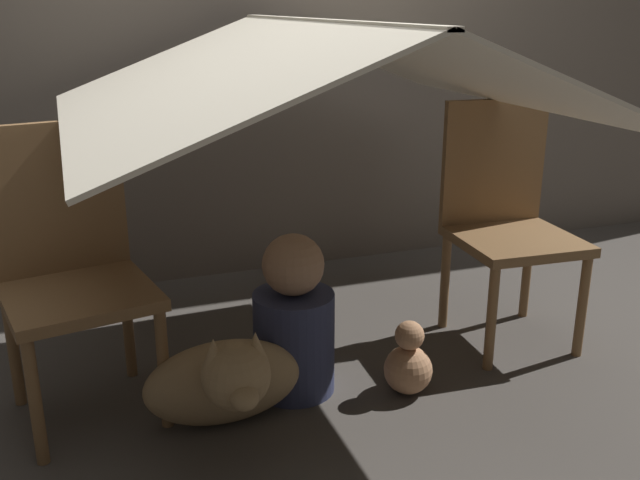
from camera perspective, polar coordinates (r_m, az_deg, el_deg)
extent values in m
plane|color=#47423D|center=(2.48, 0.66, -11.46)|extent=(8.80, 8.80, 0.00)
cube|color=#6B6056|center=(3.28, -6.90, 18.52)|extent=(7.00, 0.05, 2.50)
cylinder|color=brown|center=(2.16, -21.82, -11.96)|extent=(0.04, 0.04, 0.39)
cylinder|color=brown|center=(2.22, -12.39, -10.03)|extent=(0.04, 0.04, 0.39)
cylinder|color=brown|center=(2.48, -23.32, -8.05)|extent=(0.04, 0.04, 0.39)
cylinder|color=brown|center=(2.54, -15.12, -6.51)|extent=(0.04, 0.04, 0.39)
cube|color=brown|center=(2.26, -18.71, -4.23)|extent=(0.50, 0.50, 0.04)
cube|color=brown|center=(2.36, -20.42, 3.13)|extent=(0.42, 0.11, 0.47)
cylinder|color=brown|center=(2.56, 13.55, -6.14)|extent=(0.04, 0.04, 0.39)
cylinder|color=brown|center=(2.76, 20.23, -5.03)|extent=(0.04, 0.04, 0.39)
cylinder|color=brown|center=(2.86, 9.96, -3.27)|extent=(0.04, 0.04, 0.39)
cylinder|color=brown|center=(3.03, 16.21, -2.47)|extent=(0.04, 0.04, 0.39)
cube|color=brown|center=(2.72, 15.36, -0.03)|extent=(0.45, 0.45, 0.04)
cube|color=brown|center=(2.82, 13.74, 6.11)|extent=(0.42, 0.06, 0.47)
cube|color=silver|center=(2.14, -9.96, 12.95)|extent=(0.77, 1.60, 0.30)
cube|color=silver|center=(2.40, 8.91, 13.56)|extent=(0.77, 1.60, 0.30)
cube|color=silver|center=(2.23, 0.00, 17.14)|extent=(0.04, 1.60, 0.01)
cylinder|color=#2D3351|center=(2.38, -2.08, -8.16)|extent=(0.27, 0.27, 0.35)
sphere|color=#9E7556|center=(2.27, -2.16, -1.99)|extent=(0.20, 0.20, 0.20)
ellipsoid|color=#9E7F56|center=(2.24, -7.74, -11.20)|extent=(0.49, 0.18, 0.27)
sphere|color=#9E7F56|center=(2.03, -6.74, -10.69)|extent=(0.20, 0.20, 0.20)
ellipsoid|color=#9E7F56|center=(1.96, -6.10, -12.38)|extent=(0.08, 0.10, 0.07)
cone|color=#9E7F56|center=(1.98, -8.50, -8.94)|extent=(0.07, 0.07, 0.09)
cone|color=#9E7F56|center=(2.00, -5.17, -8.48)|extent=(0.07, 0.07, 0.09)
sphere|color=tan|center=(2.42, 7.06, -10.26)|extent=(0.16, 0.16, 0.16)
sphere|color=tan|center=(2.36, 7.18, -7.58)|extent=(0.10, 0.10, 0.10)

